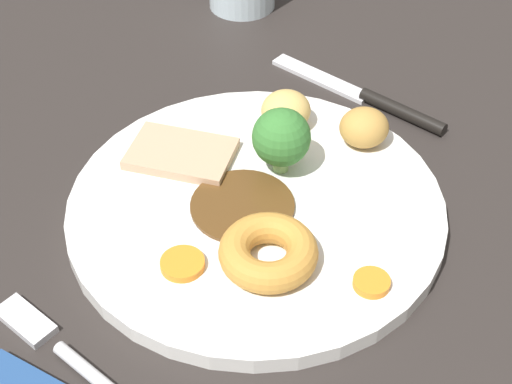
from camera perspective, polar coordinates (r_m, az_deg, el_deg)
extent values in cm
cube|color=#2B2623|center=(59.29, -1.74, -4.10)|extent=(120.00, 84.00, 3.60)
cylinder|color=white|center=(58.68, 0.00, -1.22)|extent=(28.96, 28.96, 1.40)
cylinder|color=#563819|center=(57.87, -1.39, -0.84)|extent=(7.97, 7.97, 0.30)
cube|color=tan|center=(62.12, -5.62, 2.87)|extent=(7.93, 9.66, 0.80)
torus|color=#C68938|center=(53.01, 0.93, -4.51)|extent=(7.00, 7.00, 2.24)
ellipsoid|color=#BC8C42|center=(63.15, 8.09, 4.81)|extent=(5.51, 5.55, 3.22)
ellipsoid|color=#D8B260|center=(64.42, 2.25, 6.13)|extent=(5.75, 5.71, 3.25)
cylinder|color=orange|center=(52.56, 8.39, -7.06)|extent=(2.58, 2.58, 0.59)
cylinder|color=orange|center=(53.68, -5.61, -5.32)|extent=(3.15, 3.15, 0.58)
cylinder|color=#8CB766|center=(60.69, 1.49, 2.48)|extent=(1.26, 1.26, 1.63)
sphere|color=#387A33|center=(59.14, 1.53, 4.28)|extent=(4.63, 4.63, 4.63)
cube|color=silver|center=(54.26, -16.87, -9.20)|extent=(2.44, 4.68, 0.60)
cylinder|color=black|center=(69.51, 10.89, 5.94)|extent=(2.02, 8.58, 1.20)
cube|color=silver|center=(73.45, 4.86, 8.47)|extent=(2.71, 10.62, 0.40)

